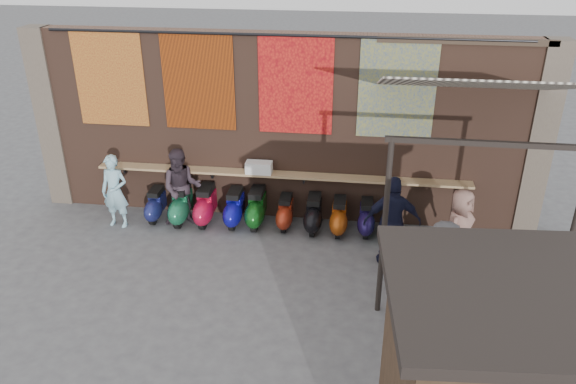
% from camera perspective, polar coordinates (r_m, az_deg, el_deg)
% --- Properties ---
extents(ground, '(70.00, 70.00, 0.00)m').
position_cam_1_polar(ground, '(10.46, -2.66, -8.90)').
color(ground, '#474749').
rests_on(ground, ground).
extents(brick_wall, '(10.00, 0.40, 4.00)m').
position_cam_1_polar(brick_wall, '(11.95, -0.56, 6.45)').
color(brick_wall, brown).
rests_on(brick_wall, ground).
extents(pier_left, '(0.50, 0.50, 4.00)m').
position_cam_1_polar(pier_left, '(13.66, -22.86, 6.92)').
color(pier_left, '#4C4238').
rests_on(pier_left, ground).
extents(pier_right, '(0.50, 0.50, 4.00)m').
position_cam_1_polar(pier_right, '(12.36, 24.14, 4.82)').
color(pier_right, '#4C4238').
rests_on(pier_right, ground).
extents(eating_counter, '(8.00, 0.32, 0.05)m').
position_cam_1_polar(eating_counter, '(11.94, -0.80, 1.79)').
color(eating_counter, '#9E7A51').
rests_on(eating_counter, brick_wall).
extents(shelf_box, '(0.55, 0.27, 0.25)m').
position_cam_1_polar(shelf_box, '(11.92, -2.97, 2.51)').
color(shelf_box, white).
rests_on(shelf_box, eating_counter).
extents(tapestry_redgold, '(1.50, 0.02, 2.00)m').
position_cam_1_polar(tapestry_redgold, '(12.48, -17.64, 10.90)').
color(tapestry_redgold, maroon).
rests_on(tapestry_redgold, brick_wall).
extents(tapestry_sun, '(1.50, 0.02, 2.00)m').
position_cam_1_polar(tapestry_sun, '(11.81, -9.09, 10.98)').
color(tapestry_sun, '#BE430B').
rests_on(tapestry_sun, brick_wall).
extents(tapestry_orange, '(1.50, 0.02, 2.00)m').
position_cam_1_polar(tapestry_orange, '(11.41, 0.77, 10.77)').
color(tapestry_orange, red).
rests_on(tapestry_orange, brick_wall).
extents(tapestry_multi, '(1.50, 0.02, 2.00)m').
position_cam_1_polar(tapestry_multi, '(11.35, 11.01, 10.23)').
color(tapestry_multi, navy).
rests_on(tapestry_multi, brick_wall).
extents(hang_rail, '(9.50, 0.06, 0.06)m').
position_cam_1_polar(hang_rail, '(11.22, -0.78, 15.65)').
color(hang_rail, black).
rests_on(hang_rail, brick_wall).
extents(scooter_stool_0, '(0.33, 0.74, 0.70)m').
position_cam_1_polar(scooter_stool_0, '(12.64, -13.25, -1.27)').
color(scooter_stool_0, navy).
rests_on(scooter_stool_0, ground).
extents(scooter_stool_1, '(0.38, 0.85, 0.81)m').
position_cam_1_polar(scooter_stool_1, '(12.39, -10.78, -1.32)').
color(scooter_stool_1, '#18603E').
rests_on(scooter_stool_1, ground).
extents(scooter_stool_2, '(0.39, 0.86, 0.82)m').
position_cam_1_polar(scooter_stool_2, '(12.27, -8.36, -1.38)').
color(scooter_stool_2, '#B60E30').
rests_on(scooter_stool_2, ground).
extents(scooter_stool_3, '(0.37, 0.81, 0.77)m').
position_cam_1_polar(scooter_stool_3, '(12.14, -5.45, -1.65)').
color(scooter_stool_3, '#0D0C88').
rests_on(scooter_stool_3, ground).
extents(scooter_stool_4, '(0.39, 0.86, 0.81)m').
position_cam_1_polar(scooter_stool_4, '(12.05, -3.21, -1.66)').
color(scooter_stool_4, '#0D4513').
rests_on(scooter_stool_4, ground).
extents(scooter_stool_5, '(0.33, 0.73, 0.69)m').
position_cam_1_polar(scooter_stool_5, '(11.99, -0.28, -2.09)').
color(scooter_stool_5, '#9B2914').
rests_on(scooter_stool_5, ground).
extents(scooter_stool_6, '(0.36, 0.80, 0.76)m').
position_cam_1_polar(scooter_stool_6, '(11.87, 2.62, -2.25)').
color(scooter_stool_6, black).
rests_on(scooter_stool_6, ground).
extents(scooter_stool_7, '(0.35, 0.78, 0.74)m').
position_cam_1_polar(scooter_stool_7, '(11.82, 5.20, -2.51)').
color(scooter_stool_7, '#9A3F0E').
rests_on(scooter_stool_7, ground).
extents(scooter_stool_8, '(0.34, 0.75, 0.71)m').
position_cam_1_polar(scooter_stool_8, '(11.87, 7.95, -2.61)').
color(scooter_stool_8, '#1C1246').
rests_on(scooter_stool_8, ground).
extents(scooter_stool_9, '(0.34, 0.76, 0.72)m').
position_cam_1_polar(scooter_stool_9, '(11.85, 10.53, -2.85)').
color(scooter_stool_9, '#0C5428').
rests_on(scooter_stool_9, ground).
extents(diner_left, '(0.62, 0.44, 1.61)m').
position_cam_1_polar(diner_left, '(12.41, -17.18, 0.06)').
color(diner_left, '#8EBFCE').
rests_on(diner_left, ground).
extents(diner_right, '(0.96, 0.82, 1.72)m').
position_cam_1_polar(diner_right, '(12.11, -10.74, 0.42)').
color(diner_right, '#30252D').
rests_on(diner_right, ground).
extents(shopper_navy, '(1.11, 0.56, 1.83)m').
position_cam_1_polar(shopper_navy, '(10.61, 10.54, -3.04)').
color(shopper_navy, black).
rests_on(shopper_navy, ground).
extents(shopper_grey, '(1.31, 1.08, 1.76)m').
position_cam_1_polar(shopper_grey, '(9.42, 15.25, -7.80)').
color(shopper_grey, '#4D4C51').
rests_on(shopper_grey, ground).
extents(shopper_tan, '(0.86, 0.93, 1.60)m').
position_cam_1_polar(shopper_tan, '(10.91, 16.95, -3.62)').
color(shopper_tan, '#8D655A').
rests_on(shopper_tan, ground).
extents(stall_roof, '(3.03, 2.42, 0.12)m').
position_cam_1_polar(stall_roof, '(5.77, 24.53, -9.40)').
color(stall_roof, black).
rests_on(stall_roof, market_stall).
extents(stall_sign, '(1.20, 0.13, 0.50)m').
position_cam_1_polar(stall_sign, '(6.99, 20.67, -10.36)').
color(stall_sign, gold).
rests_on(stall_sign, market_stall).
extents(stall_shelf, '(2.13, 0.26, 0.06)m').
position_cam_1_polar(stall_shelf, '(7.59, 19.46, -16.51)').
color(stall_shelf, '#473321').
rests_on(stall_shelf, market_stall).
extents(awning_canvas, '(3.20, 3.28, 0.97)m').
position_cam_1_polar(awning_canvas, '(9.84, 18.74, 10.32)').
color(awning_canvas, beige).
rests_on(awning_canvas, brick_wall).
extents(awning_ledger, '(3.30, 0.08, 0.12)m').
position_cam_1_polar(awning_ledger, '(11.28, 17.70, 14.40)').
color(awning_ledger, '#33261C').
rests_on(awning_ledger, brick_wall).
extents(awning_header, '(3.00, 0.08, 0.08)m').
position_cam_1_polar(awning_header, '(8.57, 19.90, 4.64)').
color(awning_header, black).
rests_on(awning_header, awning_post_left).
extents(awning_post_left, '(0.09, 0.09, 3.10)m').
position_cam_1_polar(awning_post_left, '(9.01, 9.73, -3.84)').
color(awning_post_left, black).
rests_on(awning_post_left, ground).
extents(awning_post_right, '(0.09, 0.09, 3.10)m').
position_cam_1_polar(awning_post_right, '(9.58, 26.74, -4.59)').
color(awning_post_right, black).
rests_on(awning_post_right, ground).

